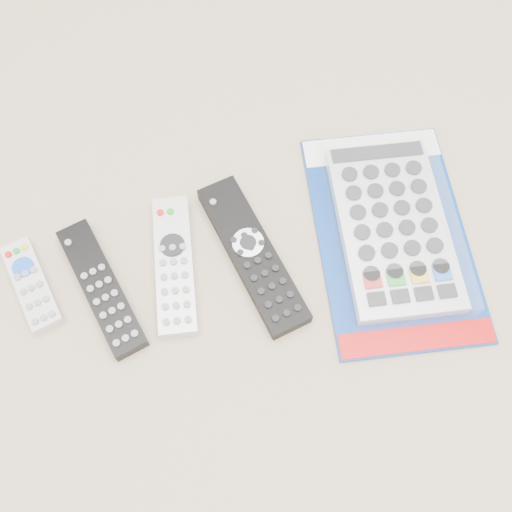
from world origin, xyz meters
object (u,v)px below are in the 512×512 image
object	(u,v)px
remote_silver_dvd	(174,265)
remote_large_black	(253,255)
remote_slim_black	(102,288)
remote_small_grey	(32,285)
jumbo_remote_packaged	(393,226)

from	to	relation	value
remote_silver_dvd	remote_large_black	xyz separation A→B (m)	(0.10, -0.02, 0.00)
remote_slim_black	remote_small_grey	bearing A→B (deg)	147.32
remote_small_grey	remote_slim_black	distance (m)	0.09
remote_small_grey	remote_slim_black	xyz separation A→B (m)	(0.08, -0.03, 0.00)
remote_slim_black	remote_large_black	size ratio (longest dim) A/B	0.85
remote_large_black	remote_small_grey	bearing A→B (deg)	161.76
remote_small_grey	jumbo_remote_packaged	xyz separation A→B (m)	(0.47, -0.07, 0.01)
remote_small_grey	remote_large_black	size ratio (longest dim) A/B	0.57
remote_small_grey	jumbo_remote_packaged	world-z (taller)	jumbo_remote_packaged
remote_silver_dvd	jumbo_remote_packaged	distance (m)	0.29
remote_slim_black	remote_large_black	xyz separation A→B (m)	(0.20, -0.02, 0.00)
remote_silver_dvd	remote_large_black	distance (m)	0.10
remote_slim_black	remote_silver_dvd	distance (m)	0.10
remote_small_grey	remote_slim_black	bearing A→B (deg)	-31.44
remote_small_grey	jumbo_remote_packaged	size ratio (longest dim) A/B	0.37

